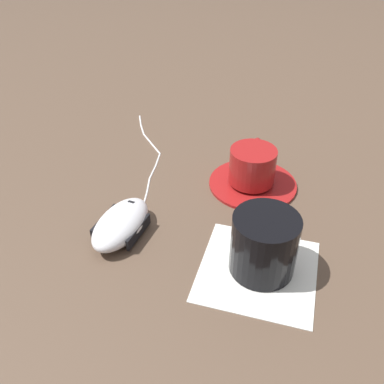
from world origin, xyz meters
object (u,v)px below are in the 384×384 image
(saucer, at_px, (253,183))
(computer_mouse, at_px, (121,224))
(drinking_glass, at_px, (264,244))
(coffee_cup, at_px, (253,165))

(saucer, distance_m, computer_mouse, 0.23)
(saucer, height_order, computer_mouse, computer_mouse)
(computer_mouse, height_order, drinking_glass, drinking_glass)
(drinking_glass, bearing_deg, saucer, 29.58)
(coffee_cup, bearing_deg, saucer, -101.65)
(computer_mouse, bearing_deg, drinking_glass, -76.45)
(coffee_cup, relative_size, computer_mouse, 0.80)
(saucer, bearing_deg, coffee_cup, 78.35)
(saucer, xyz_separation_m, drinking_glass, (-0.16, -0.09, 0.04))
(saucer, distance_m, coffee_cup, 0.03)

